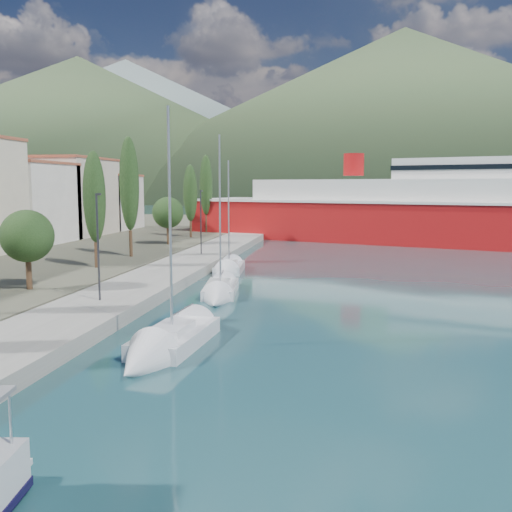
# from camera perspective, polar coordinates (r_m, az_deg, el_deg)

# --- Properties ---
(ground) EXTENTS (1400.00, 1400.00, 0.00)m
(ground) POSITION_cam_1_polar(r_m,az_deg,el_deg) (136.44, 7.25, 3.93)
(ground) COLOR #204A51
(quay) EXTENTS (5.00, 88.00, 0.80)m
(quay) POSITION_cam_1_polar(r_m,az_deg,el_deg) (44.93, -8.89, -1.84)
(quay) COLOR gray
(quay) RESTS_ON ground
(hills_far) EXTENTS (1480.00, 900.00, 180.00)m
(hills_far) POSITION_cam_1_polar(r_m,az_deg,el_deg) (652.58, 21.64, 12.72)
(hills_far) COLOR gray
(hills_far) RESTS_ON ground
(hills_near) EXTENTS (1010.00, 520.00, 115.00)m
(hills_near) POSITION_cam_1_polar(r_m,az_deg,el_deg) (401.84, 23.24, 12.47)
(hills_near) COLOR #425734
(hills_near) RESTS_ON ground
(tree_row) EXTENTS (3.50, 62.19, 11.08)m
(tree_row) POSITION_cam_1_polar(r_m,az_deg,el_deg) (52.65, -13.21, 5.31)
(tree_row) COLOR #47301E
(tree_row) RESTS_ON land_strip
(lamp_posts) EXTENTS (0.15, 43.76, 6.06)m
(lamp_posts) POSITION_cam_1_polar(r_m,az_deg,el_deg) (33.86, -15.06, 1.39)
(lamp_posts) COLOR #2D2D33
(lamp_posts) RESTS_ON quay
(sailboat_near) EXTENTS (3.02, 8.26, 11.64)m
(sailboat_near) POSITION_cam_1_polar(r_m,az_deg,el_deg) (24.86, -9.76, -9.33)
(sailboat_near) COLOR silver
(sailboat_near) RESTS_ON ground
(sailboat_mid) EXTENTS (3.13, 8.14, 11.41)m
(sailboat_mid) POSITION_cam_1_polar(r_m,az_deg,el_deg) (36.98, -3.78, -3.87)
(sailboat_mid) COLOR silver
(sailboat_mid) RESTS_ON ground
(sailboat_far) EXTENTS (2.89, 7.14, 10.23)m
(sailboat_far) POSITION_cam_1_polar(r_m,az_deg,el_deg) (46.84, -2.91, -1.54)
(sailboat_far) COLOR silver
(sailboat_far) RESTS_ON ground
(ferry) EXTENTS (62.25, 32.08, 12.18)m
(ferry) POSITION_cam_1_polar(r_m,az_deg,el_deg) (76.31, 15.87, 4.09)
(ferry) COLOR #AC1112
(ferry) RESTS_ON ground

